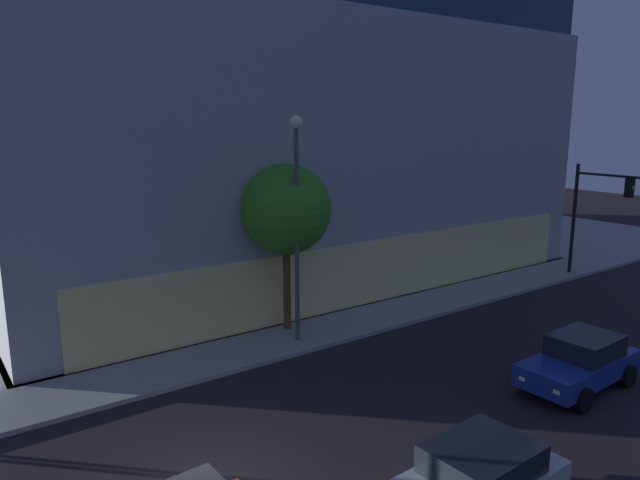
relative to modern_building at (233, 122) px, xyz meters
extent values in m
cube|color=#4C4C51|center=(0.00, 0.05, -7.73)|extent=(28.72, 25.81, 0.15)
cube|color=#F5E68D|center=(0.00, -12.46, -6.30)|extent=(25.49, 0.60, 2.71)
cube|color=#9A9FA4|center=(0.00, 0.05, -1.55)|extent=(28.32, 25.41, 12.21)
cube|color=#1D324E|center=(0.00, 0.05, 6.26)|extent=(27.75, 24.90, 3.42)
cylinder|color=black|center=(11.63, -14.81, -4.84)|extent=(0.18, 0.18, 5.63)
cylinder|color=black|center=(11.48, -17.29, -2.48)|extent=(0.41, 4.98, 0.12)
cube|color=black|center=(11.47, -17.54, -2.98)|extent=(0.34, 0.34, 0.90)
sphere|color=yellow|center=(11.46, -17.72, -2.98)|extent=(0.18, 0.18, 0.18)
cylinder|color=#4A4A4A|center=(-5.21, -14.53, -3.87)|extent=(0.16, 0.16, 7.57)
sphere|color=#F9EFC6|center=(-5.21, -14.53, 0.06)|extent=(0.44, 0.44, 0.44)
cylinder|color=brown|center=(-4.87, -13.32, -6.03)|extent=(0.28, 0.28, 3.25)
sphere|color=#378523|center=(-4.87, -13.32, -3.08)|extent=(3.34, 3.34, 3.34)
cube|color=black|center=(-7.41, -24.50, -6.51)|extent=(2.18, 1.76, 0.58)
cylinder|color=black|center=(-6.46, -23.53, -7.47)|extent=(0.69, 0.26, 0.68)
cube|color=navy|center=(-0.34, -22.39, -7.14)|extent=(4.18, 1.91, 0.64)
cube|color=black|center=(-0.03, -22.38, -6.51)|extent=(2.02, 1.66, 0.61)
cube|color=#F9F4CC|center=(-2.34, -22.99, -7.14)|extent=(0.13, 0.20, 0.12)
cube|color=#F9F4CC|center=(-2.37, -21.92, -7.14)|extent=(0.13, 0.20, 0.12)
cylinder|color=black|center=(-1.59, -23.32, -7.46)|extent=(0.71, 0.26, 0.70)
cylinder|color=black|center=(-1.65, -21.54, -7.46)|extent=(0.71, 0.26, 0.70)
cylinder|color=black|center=(0.96, -23.25, -7.46)|extent=(0.71, 0.26, 0.70)
cylinder|color=black|center=(0.91, -21.46, -7.46)|extent=(0.71, 0.26, 0.70)
camera|label=1|loc=(-16.18, -31.15, 0.10)|focal=32.76mm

